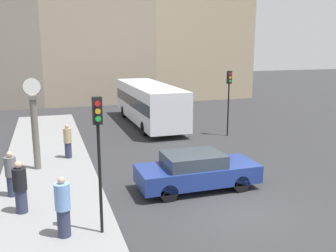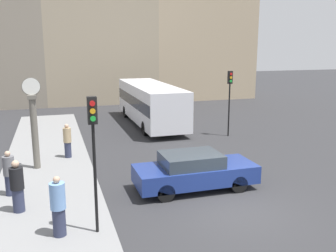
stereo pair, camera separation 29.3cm
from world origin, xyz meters
name	(u,v)px [view 1 (the left image)]	position (x,y,z in m)	size (l,w,h in m)	color
ground_plane	(239,209)	(0.00, 0.00, 0.00)	(120.00, 120.00, 0.00)	#2D2D30
sidewalk_corner	(48,154)	(-6.12, 8.71, 0.06)	(3.89, 21.41, 0.13)	gray
building_row	(119,25)	(1.08, 26.28, 7.32)	(29.16, 5.00, 16.99)	gray
sedan_car	(197,171)	(-0.65, 2.21, 0.74)	(4.69, 1.86, 1.45)	navy
bus_distant	(149,102)	(0.80, 14.41, 1.61)	(2.62, 9.96, 2.81)	silver
traffic_light_near	(98,138)	(-4.70, -0.37, 2.99)	(0.26, 0.24, 4.01)	black
traffic_light_far	(229,90)	(4.51, 9.68, 2.84)	(0.26, 0.24, 3.98)	black
street_clock	(35,124)	(-6.56, 6.31, 2.13)	(0.78, 0.38, 4.04)	#666056
pedestrian_black_jacket	(20,187)	(-7.00, 1.79, 0.99)	(0.44, 0.44, 1.76)	#2D334C
pedestrian_grey_jacket	(11,174)	(-7.39, 3.36, 0.95)	(0.41, 0.41, 1.67)	#2D334C
pedestrian_blue_stripe	(63,207)	(-5.76, -0.26, 1.02)	(0.44, 0.44, 1.80)	#2D334C
pedestrian_tan_coat	(68,141)	(-5.16, 7.56, 0.96)	(0.38, 0.38, 1.67)	#2D334C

